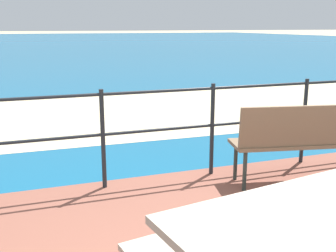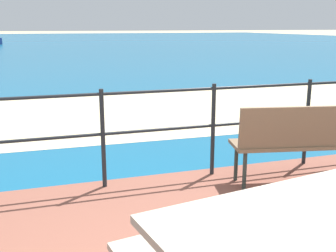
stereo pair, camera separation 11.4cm
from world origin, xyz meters
name	(u,v)px [view 1 (the left image)]	position (x,y,z in m)	size (l,w,h in m)	color
sea_water	(37,43)	(0.00, 40.00, 0.01)	(90.00, 90.00, 0.01)	#145B84
beach_strip	(99,114)	(0.00, 6.21, 0.01)	(54.00, 4.29, 0.01)	beige
park_bench	(316,136)	(1.45, 1.82, 0.57)	(1.72, 0.73, 0.85)	#7A6047
railing_fence	(160,122)	(0.00, 2.44, 0.69)	(5.94, 0.04, 1.00)	#1E2328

